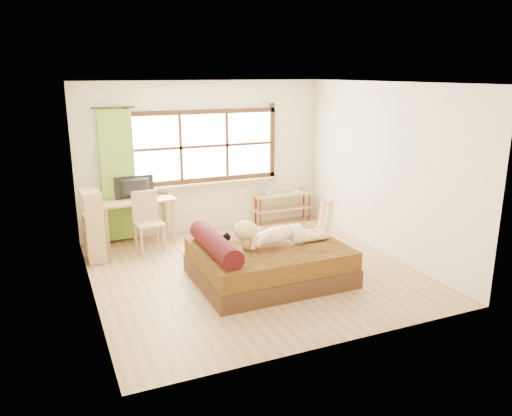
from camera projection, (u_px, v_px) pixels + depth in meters
name	position (u px, v px, depth m)	size (l,w,h in m)	color
floor	(253.00, 271.00, 7.37)	(4.50, 4.50, 0.00)	#9E754C
ceiling	(253.00, 83.00, 6.66)	(4.50, 4.50, 0.00)	white
wall_back	(204.00, 157.00, 9.01)	(4.50, 4.50, 0.00)	silver
wall_front	(340.00, 225.00, 5.02)	(4.50, 4.50, 0.00)	silver
wall_left	(85.00, 197.00, 6.15)	(4.50, 4.50, 0.00)	silver
wall_right	(384.00, 169.00, 7.88)	(4.50, 4.50, 0.00)	silver
window	(204.00, 149.00, 8.94)	(2.80, 0.16, 1.46)	#FFEDBF
curtain	(118.00, 176.00, 8.36)	(0.55, 0.10, 2.20)	#5C9729
bed	(266.00, 261.00, 7.00)	(2.05, 1.64, 0.78)	#372310
woman	(281.00, 223.00, 6.89)	(1.43, 0.41, 0.61)	beige
kitten	(218.00, 241.00, 6.74)	(0.31, 0.12, 0.24)	black
desk	(137.00, 205.00, 8.42)	(1.27, 0.65, 0.77)	tan
monitor	(135.00, 188.00, 8.39)	(0.66, 0.09, 0.38)	black
chair	(147.00, 217.00, 8.17)	(0.46, 0.46, 0.96)	tan
pipe_shelf	(283.00, 201.00, 9.68)	(1.14, 0.30, 0.65)	tan
cup	(269.00, 192.00, 9.50)	(0.12, 0.12, 0.10)	gray
book	(292.00, 192.00, 9.71)	(0.17, 0.24, 0.02)	gray
bookshelf	(93.00, 225.00, 7.66)	(0.30, 0.49, 1.10)	tan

